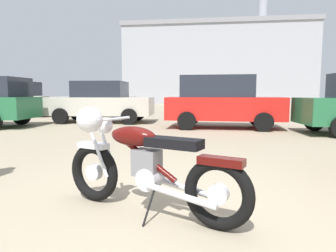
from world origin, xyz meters
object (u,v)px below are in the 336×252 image
(silver_sedan_mid, at_px, (222,101))
(blue_hatchback_right, at_px, (101,102))
(red_hatchback_near, at_px, (16,99))
(pale_sedan_back, at_px, (94,100))
(vintage_motorcycle, at_px, (142,165))

(silver_sedan_mid, distance_m, blue_hatchback_right, 5.02)
(silver_sedan_mid, relative_size, red_hatchback_near, 1.00)
(silver_sedan_mid, xyz_separation_m, pale_sedan_back, (-6.09, 5.11, -0.08))
(vintage_motorcycle, relative_size, pale_sedan_back, 0.45)
(vintage_motorcycle, xyz_separation_m, blue_hatchback_right, (-3.15, 9.20, 0.34))
(red_hatchback_near, bearing_deg, vintage_motorcycle, -48.89)
(silver_sedan_mid, relative_size, blue_hatchback_right, 0.96)
(silver_sedan_mid, xyz_separation_m, red_hatchback_near, (-10.15, 4.72, 0.00))
(vintage_motorcycle, relative_size, silver_sedan_mid, 0.48)
(blue_hatchback_right, relative_size, red_hatchback_near, 1.04)
(red_hatchback_near, bearing_deg, silver_sedan_mid, -18.86)
(blue_hatchback_right, relative_size, pale_sedan_back, 0.99)
(silver_sedan_mid, height_order, pale_sedan_back, silver_sedan_mid)
(vintage_motorcycle, relative_size, blue_hatchback_right, 0.46)
(blue_hatchback_right, xyz_separation_m, pale_sedan_back, (-1.37, 3.42, 0.00))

